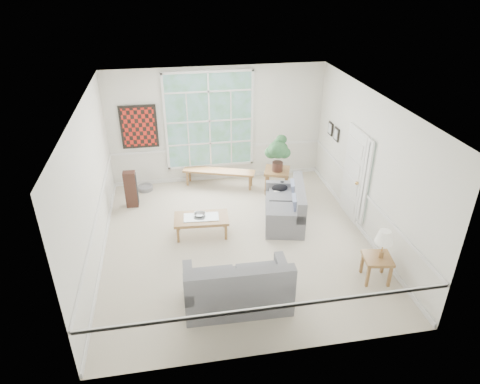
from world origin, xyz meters
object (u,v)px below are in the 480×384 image
object	(u,v)px
coffee_table	(202,226)
side_table	(376,268)
loveseat_front	(237,281)
loveseat_right	(284,203)
end_table	(277,181)

from	to	relation	value
coffee_table	side_table	size ratio (longest dim) A/B	2.27
loveseat_front	loveseat_right	bearing A→B (deg)	60.20
coffee_table	end_table	xyz separation A→B (m)	(2.06, 1.63, 0.09)
loveseat_right	loveseat_front	xyz separation A→B (m)	(-1.49, -2.46, 0.05)
coffee_table	end_table	bearing A→B (deg)	42.22
loveseat_front	end_table	size ratio (longest dim) A/B	2.92
coffee_table	side_table	world-z (taller)	side_table
coffee_table	loveseat_front	bearing A→B (deg)	-75.92
loveseat_right	side_table	world-z (taller)	loveseat_right
loveseat_right	coffee_table	xyz separation A→B (m)	(-1.89, -0.25, -0.22)
loveseat_front	coffee_table	xyz separation A→B (m)	(-0.40, 2.21, -0.27)
loveseat_front	coffee_table	bearing A→B (deg)	101.55
end_table	side_table	world-z (taller)	end_table
loveseat_front	end_table	bearing A→B (deg)	67.93
loveseat_right	side_table	size ratio (longest dim) A/B	3.19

